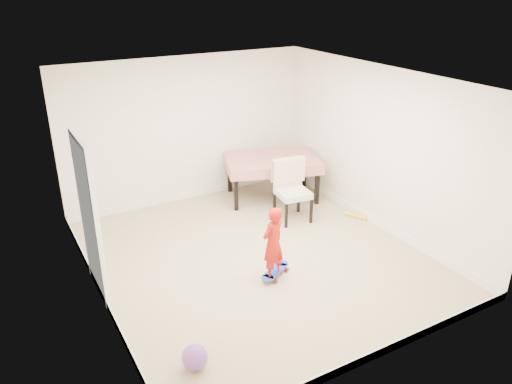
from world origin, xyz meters
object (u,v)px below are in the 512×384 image
dining_chair (293,191)px  dining_table (272,178)px  child (273,246)px  skateboard (275,273)px  balloon (195,357)px

dining_chair → dining_table: bearing=86.7°
dining_chair → child: size_ratio=0.99×
dining_table → skateboard: bearing=-101.1°
dining_chair → balloon: (-2.83, -2.43, -0.38)m
dining_table → balloon: (-3.01, -3.39, -0.25)m
dining_chair → skateboard: 1.83m
dining_table → dining_chair: bearing=-81.3°
dining_chair → child: bearing=-124.8°
dining_chair → child: 1.86m
dining_table → balloon: dining_table is taller
balloon → dining_table: bearing=48.4°
skateboard → balloon: balloon is taller
dining_table → dining_chair: 0.99m
skateboard → child: bearing=-176.6°
dining_table → skateboard: (-1.34, -2.30, -0.35)m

